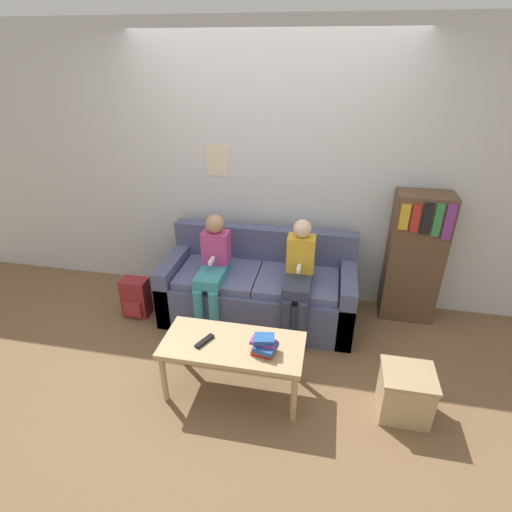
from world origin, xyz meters
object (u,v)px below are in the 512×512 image
Objects in this scene: storage_box at (405,393)px; person_right at (299,275)px; couch at (259,290)px; backpack at (136,298)px; tv_remote at (205,341)px; coffee_table at (233,349)px; person_left at (213,267)px; bookshelf at (414,258)px.

person_right is at bearing 137.31° from storage_box.
couch is 4.59× the size of backpack.
tv_remote is (-0.20, -1.03, 0.17)m from couch.
person_right reaches higher than tv_remote.
coffee_table is at bearing -33.32° from backpack.
backpack is at bearing -177.23° from person_left.
bookshelf is at bearing 42.40° from coffee_table.
bookshelf is at bearing 64.98° from tv_remote.
bookshelf is (1.41, 0.28, 0.34)m from couch.
bookshelf is 2.67m from backpack.
storage_box is (1.45, 0.05, -0.27)m from tv_remote.
tv_remote is at bearing -171.95° from coffee_table.
person_right reaches higher than person_left.
couch is 1.20m from backpack.
person_right reaches higher than couch.
couch is 10.47× the size of tv_remote.
coffee_table is 0.98× the size of person_left.
backpack is (-2.58, -0.51, -0.44)m from bookshelf.
person_left is 6.16× the size of tv_remote.
backpack is (-0.79, -0.04, -0.40)m from person_left.
coffee_table is at bearing -115.57° from person_right.
bookshelf is at bearing 11.22° from backpack.
coffee_table is 1.92m from bookshelf.
person_right is 2.74× the size of backpack.
coffee_table is 0.83× the size of bookshelf.
person_right is at bearing -25.96° from couch.
person_left is at bearing 2.77° from backpack.
coffee_table is at bearing -137.60° from bookshelf.
person_right is 2.88× the size of storage_box.
tv_remote is (0.18, -0.84, -0.13)m from person_left.
tv_remote reaches higher than storage_box.
storage_box is at bearing -97.42° from bookshelf.
bookshelf is 1.35m from storage_box.
bookshelf reaches higher than coffee_table.
bookshelf reaches higher than person_left.
backpack is (-1.18, -0.23, -0.10)m from couch.
storage_box is at bearing -42.69° from person_right.
storage_box is at bearing -17.23° from backpack.
bookshelf is at bearing 82.58° from storage_box.
couch is 1.68× the size of person_right.
backpack is (-1.56, -0.04, -0.41)m from person_right.
storage_box is (1.24, -0.98, -0.10)m from couch.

